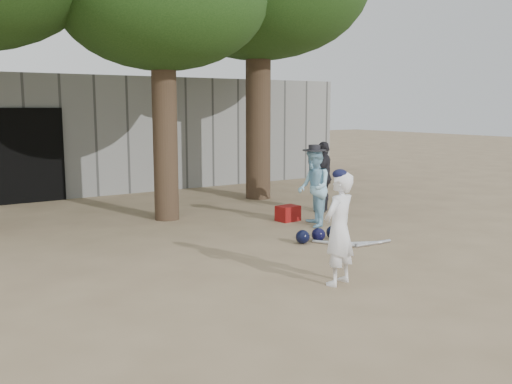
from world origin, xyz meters
TOP-DOWN VIEW (x-y plane):
  - ground at (0.00, 0.00)m, footprint 70.00×70.00m
  - boy_player at (0.61, -0.85)m, footprint 0.60×0.48m
  - spectator_blue at (2.60, 2.06)m, footprint 0.81×0.88m
  - spectator_dark at (3.77, 3.15)m, footprint 0.91×0.83m
  - red_bag at (2.51, 2.73)m, footprint 0.45×0.36m
  - back_building at (-0.00, 10.33)m, footprint 16.00×5.24m
  - helmet_row at (1.89, 1.07)m, footprint 0.87×0.25m
  - bat_pile at (2.21, 0.55)m, footprint 1.10×0.74m

SIDE VIEW (x-z plane):
  - ground at x=0.00m, z-range 0.00..0.00m
  - bat_pile at x=2.21m, z-range 0.00..0.06m
  - helmet_row at x=1.89m, z-range 0.00..0.23m
  - red_bag at x=2.51m, z-range 0.00..0.30m
  - boy_player at x=0.61m, z-range 0.00..1.43m
  - spectator_blue at x=2.60m, z-range 0.00..1.46m
  - spectator_dark at x=3.77m, z-range 0.00..1.50m
  - back_building at x=0.00m, z-range 0.00..3.00m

